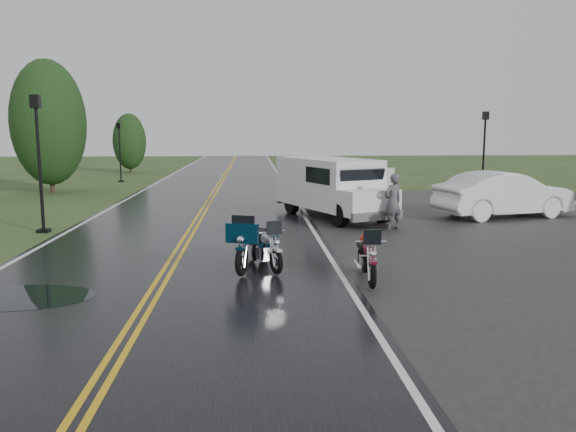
{
  "coord_description": "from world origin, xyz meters",
  "views": [
    {
      "loc": [
        1.89,
        -11.93,
        3.11
      ],
      "look_at": [
        2.8,
        2.0,
        1.0
      ],
      "focal_mm": 35.0,
      "sensor_mm": 36.0,
      "label": 1
    }
  ],
  "objects_px": {
    "sedan_white": "(504,195)",
    "lamp_post_far_left": "(120,152)",
    "van_white": "(340,194)",
    "lamp_post_far_right": "(484,154)",
    "lamp_post_near_left": "(39,164)",
    "motorcycle_silver": "(276,251)",
    "motorcycle_teal": "(242,249)",
    "motorcycle_red": "(372,263)",
    "person_at_van": "(393,203)"
  },
  "relations": [
    {
      "from": "sedan_white",
      "to": "lamp_post_far_left",
      "type": "height_order",
      "value": "lamp_post_far_left"
    },
    {
      "from": "van_white",
      "to": "lamp_post_far_right",
      "type": "distance_m",
      "value": 11.92
    },
    {
      "from": "sedan_white",
      "to": "lamp_post_near_left",
      "type": "bearing_deg",
      "value": 83.19
    },
    {
      "from": "motorcycle_silver",
      "to": "sedan_white",
      "type": "distance_m",
      "value": 11.62
    },
    {
      "from": "lamp_post_far_right",
      "to": "lamp_post_far_left",
      "type": "bearing_deg",
      "value": 154.98
    },
    {
      "from": "motorcycle_teal",
      "to": "sedan_white",
      "type": "xyz_separation_m",
      "value": [
        9.31,
        7.93,
        0.17
      ]
    },
    {
      "from": "motorcycle_red",
      "to": "motorcycle_silver",
      "type": "relative_size",
      "value": 1.0
    },
    {
      "from": "motorcycle_teal",
      "to": "lamp_post_far_left",
      "type": "height_order",
      "value": "lamp_post_far_left"
    },
    {
      "from": "person_at_van",
      "to": "lamp_post_near_left",
      "type": "distance_m",
      "value": 11.0
    },
    {
      "from": "van_white",
      "to": "lamp_post_far_left",
      "type": "bearing_deg",
      "value": 98.72
    },
    {
      "from": "motorcycle_teal",
      "to": "person_at_van",
      "type": "distance_m",
      "value": 7.31
    },
    {
      "from": "person_at_van",
      "to": "lamp_post_near_left",
      "type": "bearing_deg",
      "value": -28.8
    },
    {
      "from": "lamp_post_far_right",
      "to": "motorcycle_red",
      "type": "bearing_deg",
      "value": -119.03
    },
    {
      "from": "person_at_van",
      "to": "lamp_post_far_right",
      "type": "height_order",
      "value": "lamp_post_far_right"
    },
    {
      "from": "van_white",
      "to": "person_at_van",
      "type": "relative_size",
      "value": 3.15
    },
    {
      "from": "van_white",
      "to": "motorcycle_red",
      "type": "bearing_deg",
      "value": -117.33
    },
    {
      "from": "lamp_post_near_left",
      "to": "lamp_post_far_right",
      "type": "distance_m",
      "value": 19.66
    },
    {
      "from": "sedan_white",
      "to": "lamp_post_far_left",
      "type": "bearing_deg",
      "value": 33.55
    },
    {
      "from": "motorcycle_teal",
      "to": "van_white",
      "type": "height_order",
      "value": "van_white"
    },
    {
      "from": "motorcycle_red",
      "to": "lamp_post_far_left",
      "type": "bearing_deg",
      "value": 115.93
    },
    {
      "from": "motorcycle_teal",
      "to": "sedan_white",
      "type": "relative_size",
      "value": 0.44
    },
    {
      "from": "van_white",
      "to": "person_at_van",
      "type": "bearing_deg",
      "value": -43.87
    },
    {
      "from": "van_white",
      "to": "sedan_white",
      "type": "xyz_separation_m",
      "value": [
        6.24,
        1.71,
        -0.27
      ]
    },
    {
      "from": "motorcycle_teal",
      "to": "sedan_white",
      "type": "distance_m",
      "value": 12.23
    },
    {
      "from": "motorcycle_silver",
      "to": "van_white",
      "type": "bearing_deg",
      "value": 47.49
    },
    {
      "from": "motorcycle_silver",
      "to": "lamp_post_near_left",
      "type": "bearing_deg",
      "value": 118.27
    },
    {
      "from": "motorcycle_teal",
      "to": "lamp_post_far_right",
      "type": "height_order",
      "value": "lamp_post_far_right"
    },
    {
      "from": "motorcycle_red",
      "to": "motorcycle_teal",
      "type": "height_order",
      "value": "motorcycle_teal"
    },
    {
      "from": "motorcycle_teal",
      "to": "lamp_post_far_left",
      "type": "distance_m",
      "value": 25.01
    },
    {
      "from": "motorcycle_teal",
      "to": "lamp_post_far_right",
      "type": "relative_size",
      "value": 0.54
    },
    {
      "from": "sedan_white",
      "to": "person_at_van",
      "type": "bearing_deg",
      "value": 102.56
    },
    {
      "from": "person_at_van",
      "to": "sedan_white",
      "type": "distance_m",
      "value": 5.19
    },
    {
      "from": "person_at_van",
      "to": "motorcycle_red",
      "type": "bearing_deg",
      "value": 45.81
    },
    {
      "from": "sedan_white",
      "to": "motorcycle_teal",
      "type": "bearing_deg",
      "value": 116.53
    },
    {
      "from": "van_white",
      "to": "lamp_post_near_left",
      "type": "bearing_deg",
      "value": 158.04
    },
    {
      "from": "motorcycle_red",
      "to": "sedan_white",
      "type": "xyz_separation_m",
      "value": [
        6.75,
        9.06,
        0.25
      ]
    },
    {
      "from": "van_white",
      "to": "motorcycle_silver",
      "type": "bearing_deg",
      "value": -134.26
    },
    {
      "from": "van_white",
      "to": "lamp_post_near_left",
      "type": "xyz_separation_m",
      "value": [
        -9.33,
        -0.22,
        1.03
      ]
    },
    {
      "from": "motorcycle_silver",
      "to": "lamp_post_far_left",
      "type": "bearing_deg",
      "value": 88.46
    },
    {
      "from": "motorcycle_silver",
      "to": "person_at_van",
      "type": "bearing_deg",
      "value": 32.93
    },
    {
      "from": "motorcycle_red",
      "to": "van_white",
      "type": "relative_size",
      "value": 0.35
    },
    {
      "from": "person_at_van",
      "to": "lamp_post_near_left",
      "type": "relative_size",
      "value": 0.42
    },
    {
      "from": "lamp_post_far_left",
      "to": "motorcycle_red",
      "type": "bearing_deg",
      "value": -67.22
    },
    {
      "from": "motorcycle_silver",
      "to": "lamp_post_far_left",
      "type": "relative_size",
      "value": 0.53
    },
    {
      "from": "motorcycle_teal",
      "to": "motorcycle_silver",
      "type": "distance_m",
      "value": 0.75
    },
    {
      "from": "motorcycle_red",
      "to": "lamp_post_far_right",
      "type": "relative_size",
      "value": 0.47
    },
    {
      "from": "motorcycle_silver",
      "to": "lamp_post_near_left",
      "type": "xyz_separation_m",
      "value": [
        -6.99,
        5.89,
        1.55
      ]
    },
    {
      "from": "lamp_post_near_left",
      "to": "lamp_post_far_right",
      "type": "bearing_deg",
      "value": 26.38
    },
    {
      "from": "motorcycle_red",
      "to": "van_white",
      "type": "distance_m",
      "value": 7.38
    },
    {
      "from": "van_white",
      "to": "sedan_white",
      "type": "distance_m",
      "value": 6.48
    }
  ]
}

